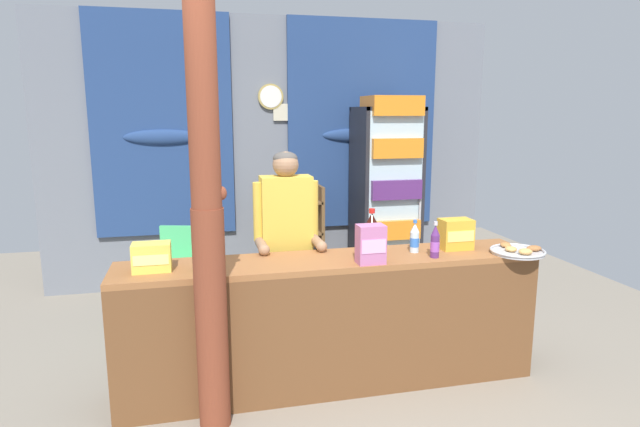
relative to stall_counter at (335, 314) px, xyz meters
name	(u,v)px	position (x,y,z in m)	size (l,w,h in m)	color
ground_plane	(309,341)	(0.00, 0.81, -0.56)	(7.44, 7.44, 0.00)	gray
back_wall_curtained	(275,149)	(0.00, 2.58, 0.93)	(4.90, 0.22, 2.89)	slate
stall_counter	(335,314)	(0.00, 0.00, 0.00)	(2.86, 0.50, 0.91)	#935B33
timber_post	(207,218)	(-0.82, -0.23, 0.74)	(0.21, 0.19, 2.70)	brown
drink_fridge	(387,185)	(1.13, 2.08, 0.56)	(0.66, 0.65, 2.05)	#232328
bottle_shelf_rack	(301,235)	(0.21, 2.22, 0.03)	(0.48, 0.28, 1.11)	brown
plastic_lawn_chair	(180,268)	(-1.04, 1.55, -0.06)	(0.54, 0.54, 0.86)	#4CC675
shopkeeper	(287,233)	(-0.23, 0.55, 0.45)	(0.49, 0.42, 1.61)	#28282D
soda_bottle_cola	(372,234)	(0.31, 0.20, 0.49)	(0.10, 0.10, 0.31)	black
soda_bottle_grape_soda	(435,242)	(0.69, -0.04, 0.46)	(0.06, 0.06, 0.25)	#56286B
soda_bottle_water	(415,238)	(0.61, 0.13, 0.46)	(0.06, 0.06, 0.23)	silver
soda_bottle_lime_soda	(199,255)	(-0.88, 0.03, 0.46)	(0.07, 0.07, 0.24)	#75C64C
snack_box_instant_noodle	(152,257)	(-1.16, 0.08, 0.45)	(0.23, 0.15, 0.18)	#EAD14C
snack_box_choco_powder	(456,234)	(0.93, 0.15, 0.47)	(0.22, 0.16, 0.22)	gold
snack_box_wafer	(371,244)	(0.22, -0.07, 0.49)	(0.18, 0.13, 0.26)	#B76699
pastry_tray	(518,251)	(1.30, -0.08, 0.38)	(0.38, 0.38, 0.06)	#BCBCC1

